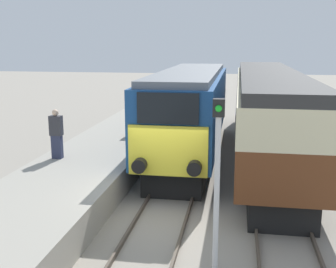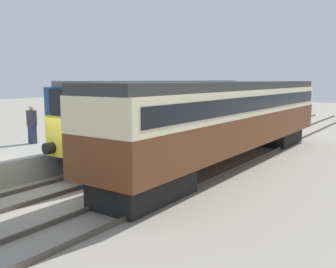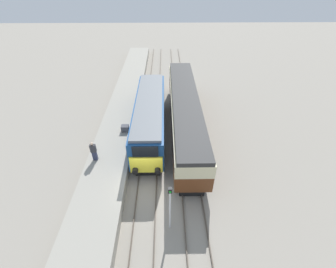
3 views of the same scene
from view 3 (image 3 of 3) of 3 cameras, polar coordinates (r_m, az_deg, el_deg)
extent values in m
plane|color=gray|center=(17.78, -5.42, -14.25)|extent=(120.00, 120.00, 0.00)
cube|color=#9E998C|center=(23.72, -12.28, 2.04)|extent=(3.50, 50.00, 0.95)
cube|color=#4C4238|center=(21.24, -6.54, -3.46)|extent=(0.07, 60.00, 0.14)
cube|color=#4C4238|center=(21.14, -2.66, -3.44)|extent=(0.07, 60.00, 0.14)
cube|color=#4C4238|center=(21.17, 2.67, -3.39)|extent=(0.07, 60.00, 0.14)
cube|color=#4C4238|center=(21.30, 6.53, -3.34)|extent=(0.07, 60.00, 0.14)
cube|color=black|center=(19.84, -4.87, -5.21)|extent=(2.03, 4.00, 1.00)
cube|color=black|center=(25.63, -4.01, 5.85)|extent=(2.03, 4.00, 1.00)
cube|color=navy|center=(21.60, -4.61, 4.91)|extent=(2.70, 12.24, 2.64)
cube|color=yellow|center=(17.12, -5.55, -7.80)|extent=(2.48, 0.10, 1.59)
cube|color=black|center=(16.21, -5.83, -4.50)|extent=(1.89, 0.10, 0.95)
cube|color=slate|center=(20.86, -4.81, 8.25)|extent=(2.38, 11.75, 0.24)
cylinder|color=black|center=(17.39, -8.34, -9.30)|extent=(0.44, 0.35, 0.44)
cylinder|color=black|center=(17.24, -2.66, -9.33)|extent=(0.44, 0.35, 0.44)
cube|color=black|center=(18.29, 5.59, -10.03)|extent=(1.89, 3.60, 0.95)
cube|color=black|center=(28.94, 3.14, 9.79)|extent=(1.89, 3.60, 0.95)
cube|color=brown|center=(22.61, 4.22, 4.58)|extent=(2.70, 17.71, 1.42)
cube|color=beige|center=(21.95, 4.37, 7.35)|extent=(2.71, 17.71, 1.11)
cube|color=black|center=(21.95, 4.37, 7.35)|extent=(2.75, 17.00, 0.61)
cube|color=#2D2D2D|center=(21.59, 4.46, 9.03)|extent=(2.48, 17.71, 0.36)
cube|color=#2D334C|center=(19.32, -18.07, -5.23)|extent=(0.36, 0.24, 0.85)
cube|color=#333338|center=(18.82, -18.52, -3.48)|extent=(0.44, 0.26, 0.71)
sphere|color=beige|center=(18.54, -18.80, -2.38)|extent=(0.23, 0.23, 0.23)
cylinder|color=silver|center=(14.54, 0.48, -18.95)|extent=(0.12, 0.12, 3.60)
cube|color=black|center=(12.93, 0.53, -14.10)|extent=(0.24, 0.20, 0.36)
sphere|color=green|center=(12.87, 0.54, -14.48)|extent=(0.14, 0.14, 0.14)
cube|color=#4C4C51|center=(21.90, -10.86, 1.43)|extent=(0.70, 0.56, 0.60)
camera|label=1|loc=(8.90, 6.68, -54.54)|focal=45.00mm
camera|label=2|loc=(13.99, 47.66, -25.72)|focal=40.00mm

